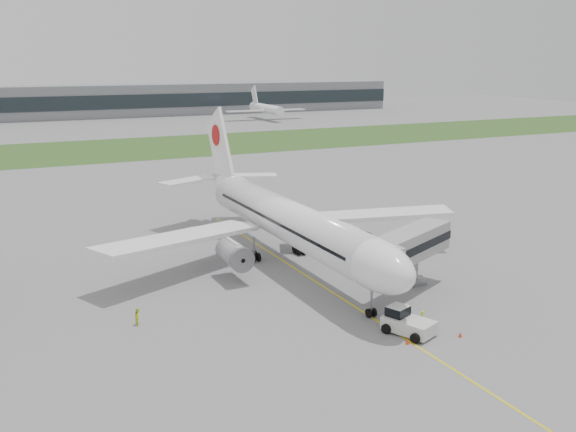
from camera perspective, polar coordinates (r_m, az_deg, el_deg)
name	(u,v)px	position (r m, az deg, el deg)	size (l,w,h in m)	color
ground	(302,273)	(76.71, 1.23, -5.08)	(600.00, 600.00, 0.00)	gray
apron_markings	(322,286)	(72.56, 3.05, -6.21)	(70.00, 70.00, 0.04)	yellow
grass_strip	(109,150)	(189.17, -15.66, 5.70)	(600.00, 50.00, 0.02)	#305720
terminal_building	(58,102)	(296.85, -19.74, 9.50)	(320.00, 22.30, 14.00)	gray
airliner	(284,218)	(79.31, -0.35, -0.18)	(48.13, 53.95, 17.88)	white
pushback_tug	(406,322)	(61.23, 10.43, -9.21)	(4.42, 5.27, 2.37)	silver
jet_bridge	(404,249)	(68.91, 10.27, -2.90)	(14.61, 10.13, 7.12)	gray
safety_cone_left	(407,341)	(59.25, 10.56, -10.89)	(0.40, 0.40, 0.55)	red
safety_cone_right	(460,335)	(61.71, 15.06, -10.14)	(0.36, 0.36, 0.49)	red
ground_crew_near	(421,319)	(62.65, 11.78, -8.96)	(0.63, 0.41, 1.73)	#E4F629
ground_crew_far	(138,316)	(63.70, -13.18, -8.68)	(0.81, 0.63, 1.67)	#E2F629
distant_aircraft_right	(266,120)	(275.69, -1.96, 8.56)	(34.85, 30.75, 13.32)	white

